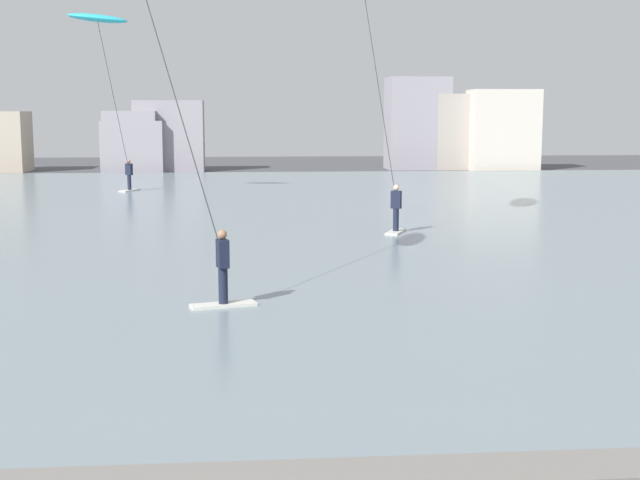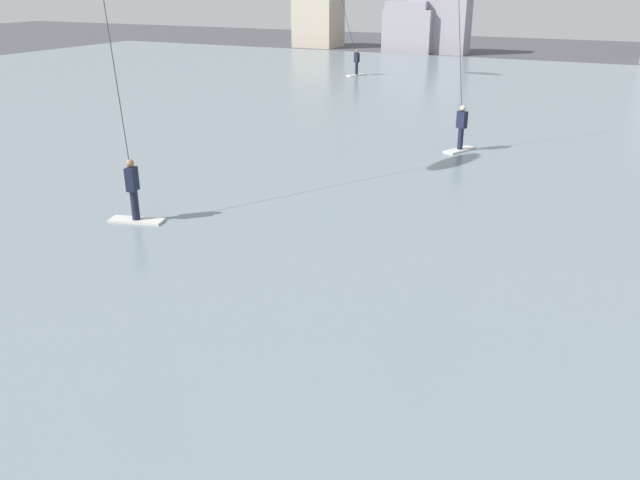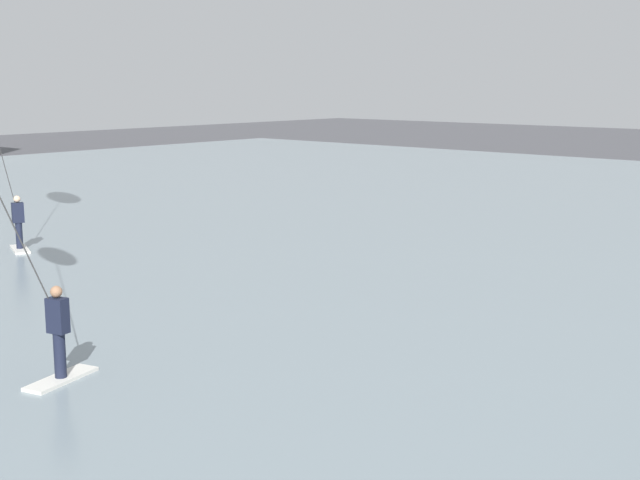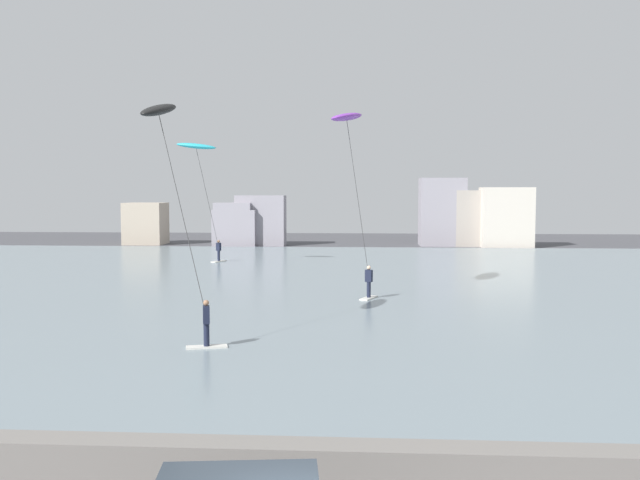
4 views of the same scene
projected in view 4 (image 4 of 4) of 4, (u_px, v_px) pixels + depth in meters
seawall_barrier at (339, 470)px, 12.14m from camera, size 60.00×0.70×0.94m
water_bay at (355, 286)px, 38.75m from camera, size 84.00×52.00×0.10m
far_shore_buildings at (355, 219)px, 67.36m from camera, size 40.44×5.09×6.73m
kitesurfer_black at (165, 141)px, 24.29m from camera, size 3.40×3.47×8.75m
kitesurfer_cyan at (199, 160)px, 47.95m from camera, size 2.87×4.50×8.84m
kitesurfer_purple at (348, 130)px, 34.25m from camera, size 2.72×3.79×9.58m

